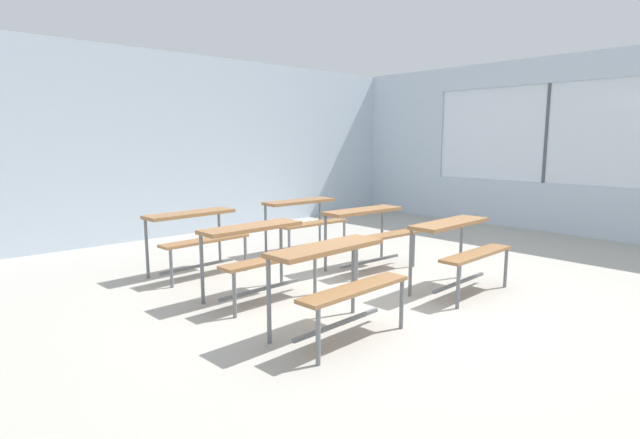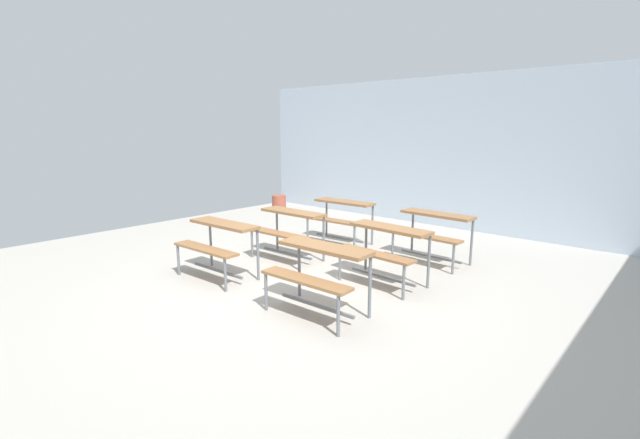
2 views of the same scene
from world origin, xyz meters
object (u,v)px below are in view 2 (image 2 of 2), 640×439
Objects in this scene: desk_bench_r0c0 at (218,237)px; trash_bin at (279,202)px; desk_bench_r0c1 at (318,264)px; desk_bench_r1c1 at (385,241)px; desk_bench_r1c0 at (288,223)px; desk_bench_r2c0 at (341,212)px; desk_bench_r2c1 at (433,226)px.

trash_bin is at bearing 125.18° from desk_bench_r0c0.
desk_bench_r0c1 is 1.27m from desk_bench_r1c1.
desk_bench_r1c0 is 1.28m from desk_bench_r2c0.
desk_bench_r1c1 is 1.00× the size of desk_bench_r2c0.
desk_bench_r0c0 is at bearing -142.25° from desk_bench_r1c1.
desk_bench_r0c0 and desk_bench_r1c0 have the same top height.
desk_bench_r0c1 is 3.02m from desk_bench_r2c0.
desk_bench_r2c0 is (-1.72, 1.23, 0.00)m from desk_bench_r1c1.
desk_bench_r0c1 is at bearing -88.60° from desk_bench_r2c1.
desk_bench_r0c1 is at bearing -37.01° from desk_bench_r1c0.
trash_bin is at bearing 138.45° from desk_bench_r0c1.
desk_bench_r2c0 is (-0.00, 1.28, 0.00)m from desk_bench_r1c0.
desk_bench_r0c1 and desk_bench_r1c0 have the same top height.
desk_bench_r0c1 is at bearing -2.58° from desk_bench_r0c0.
desk_bench_r2c1 is at bearing 91.71° from desk_bench_r1c1.
desk_bench_r2c0 is 3.17× the size of trash_bin.
desk_bench_r1c1 and desk_bench_r2c1 have the same top height.
desk_bench_r1c1 is 1.01× the size of desk_bench_r2c1.
desk_bench_r1c1 is 2.11m from desk_bench_r2c0.
desk_bench_r2c0 is 1.74m from desk_bench_r2c1.
desk_bench_r0c0 is 1.00× the size of desk_bench_r2c1.
desk_bench_r1c0 is 0.99× the size of desk_bench_r2c1.
desk_bench_r0c0 is 2.50m from desk_bench_r2c0.
desk_bench_r2c0 reaches higher than trash_bin.
trash_bin is at bearing 153.42° from desk_bench_r1c1.
desk_bench_r0c0 is 3.12m from desk_bench_r2c1.
desk_bench_r1c1 is at bearing 87.40° from desk_bench_r0c1.
desk_bench_r1c0 reaches higher than trash_bin.
desk_bench_r2c1 is (0.02, 1.26, 0.00)m from desk_bench_r1c1.
desk_bench_r0c0 is 1.22m from desk_bench_r1c0.
trash_bin is (-4.92, 2.77, -0.39)m from desk_bench_r1c1.
desk_bench_r1c0 and desk_bench_r2c0 have the same top height.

